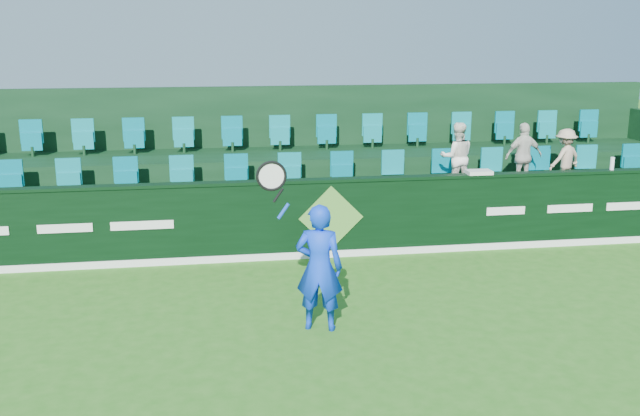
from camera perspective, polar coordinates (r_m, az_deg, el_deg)
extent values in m
plane|color=#286C19|center=(8.63, 5.33, -11.82)|extent=(60.00, 60.00, 0.00)
cube|color=black|center=(12.09, 0.80, -0.89)|extent=(16.00, 0.20, 1.30)
cube|color=black|center=(11.94, 0.81, 2.25)|extent=(16.00, 0.24, 0.05)
cube|color=white|center=(12.15, 0.88, -3.71)|extent=(16.00, 0.02, 0.12)
cube|color=#538F34|center=(11.97, 0.89, -0.79)|extent=(1.10, 0.02, 1.10)
cube|color=white|center=(12.04, -19.73, -1.54)|extent=(0.85, 0.01, 0.14)
cube|color=white|center=(11.86, -14.04, -1.35)|extent=(1.00, 0.01, 0.14)
cube|color=white|center=(12.85, 14.64, -0.22)|extent=(0.70, 0.01, 0.14)
cube|color=white|center=(13.37, 19.37, -0.02)|extent=(0.85, 0.01, 0.14)
cube|color=white|center=(13.97, 23.72, 0.16)|extent=(1.00, 0.01, 0.14)
cube|color=black|center=(13.21, 0.00, -0.73)|extent=(16.00, 2.00, 0.80)
cube|color=black|center=(14.98, -1.12, 2.01)|extent=(16.00, 1.80, 1.30)
cube|color=black|center=(15.84, -1.63, 5.05)|extent=(16.00, 0.20, 2.60)
cube|color=#0B7C83|center=(13.43, -0.27, 2.59)|extent=(13.50, 0.50, 0.60)
cube|color=#0B7C83|center=(15.11, -1.30, 5.77)|extent=(13.50, 0.50, 0.60)
imported|color=#0C39DC|center=(9.08, -0.07, -4.78)|extent=(0.69, 0.55, 1.66)
cylinder|color=#143FBF|center=(8.71, -2.94, -0.25)|extent=(0.16, 0.04, 0.21)
cylinder|color=black|center=(8.65, -3.35, 1.02)|extent=(0.14, 0.03, 0.18)
torus|color=black|center=(8.60, -3.91, 2.56)|extent=(0.52, 0.04, 0.52)
cylinder|color=silver|center=(8.60, -3.91, 2.56)|extent=(0.43, 0.01, 0.43)
imported|color=white|center=(13.64, 10.89, 4.02)|extent=(0.69, 0.57, 1.31)
imported|color=silver|center=(14.14, 15.97, 4.01)|extent=(0.77, 0.38, 1.28)
imported|color=tan|center=(14.53, 19.00, 3.78)|extent=(0.84, 0.67, 1.14)
cube|color=silver|center=(12.62, 12.59, 2.82)|extent=(0.43, 0.28, 0.06)
cylinder|color=white|center=(13.71, 22.34, 3.32)|extent=(0.07, 0.07, 0.23)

